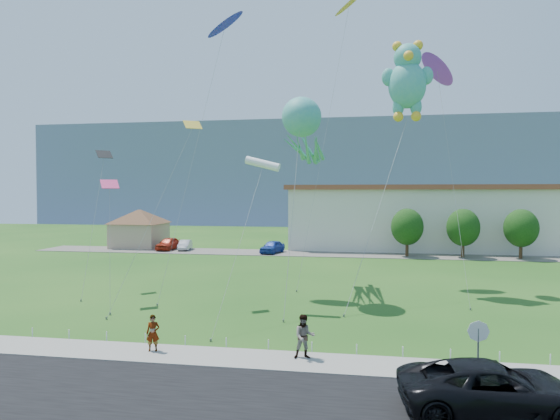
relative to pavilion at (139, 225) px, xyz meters
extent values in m
plane|color=#1C4B15|center=(24.00, -38.00, -3.02)|extent=(160.00, 160.00, 0.00)
cube|color=black|center=(24.00, -46.00, -2.99)|extent=(80.00, 8.00, 0.06)
cube|color=gray|center=(24.00, -40.75, -2.97)|extent=(80.00, 2.50, 0.10)
cube|color=#59544C|center=(24.00, -3.00, -2.99)|extent=(70.00, 6.00, 0.06)
cube|color=slate|center=(24.00, 82.00, 9.48)|extent=(160.00, 50.00, 25.00)
cube|color=tan|center=(0.00, 0.00, -1.42)|extent=(6.00, 6.00, 3.20)
pyramid|color=brown|center=(0.00, 0.00, 1.08)|extent=(9.20, 9.20, 1.80)
cube|color=beige|center=(50.00, 6.00, 0.78)|extent=(60.00, 14.00, 7.60)
cube|color=brown|center=(50.00, 6.00, 4.88)|extent=(61.00, 15.00, 0.60)
cylinder|color=slate|center=(33.50, -42.20, -1.92)|extent=(0.07, 0.07, 2.20)
cylinder|color=red|center=(33.50, -42.20, -0.92)|extent=(0.76, 0.04, 0.76)
cylinder|color=white|center=(33.50, -42.22, -0.92)|extent=(0.80, 0.02, 0.80)
cylinder|color=white|center=(13.00, -39.30, -2.77)|extent=(0.05, 0.05, 0.50)
cylinder|color=white|center=(15.00, -39.30, -2.77)|extent=(0.05, 0.05, 0.50)
cylinder|color=white|center=(17.00, -39.30, -2.77)|extent=(0.05, 0.05, 0.50)
cylinder|color=white|center=(19.00, -39.30, -2.77)|extent=(0.05, 0.05, 0.50)
cylinder|color=white|center=(21.00, -39.30, -2.77)|extent=(0.05, 0.05, 0.50)
cylinder|color=white|center=(23.00, -39.30, -2.77)|extent=(0.05, 0.05, 0.50)
cylinder|color=white|center=(25.00, -39.30, -2.77)|extent=(0.05, 0.05, 0.50)
cylinder|color=white|center=(27.00, -39.30, -2.77)|extent=(0.05, 0.05, 0.50)
cylinder|color=white|center=(29.00, -39.30, -2.77)|extent=(0.05, 0.05, 0.50)
cylinder|color=white|center=(31.00, -39.30, -2.77)|extent=(0.05, 0.05, 0.50)
cylinder|color=white|center=(33.00, -39.30, -2.77)|extent=(0.05, 0.05, 0.50)
cylinder|color=white|center=(35.00, -39.30, -2.77)|extent=(0.05, 0.05, 0.50)
cylinder|color=white|center=(37.00, -39.30, -2.77)|extent=(0.05, 0.05, 0.50)
cylinder|color=#3F2B19|center=(34.00, -4.00, -1.92)|extent=(0.36, 0.36, 2.20)
ellipsoid|color=#14380F|center=(34.00, -4.00, 0.38)|extent=(3.60, 3.60, 4.14)
cylinder|color=#3F2B19|center=(40.00, -4.00, -1.92)|extent=(0.36, 0.36, 2.20)
ellipsoid|color=#14380F|center=(40.00, -4.00, 0.38)|extent=(3.60, 3.60, 4.14)
cylinder|color=#3F2B19|center=(46.00, -4.00, -1.92)|extent=(0.36, 0.36, 2.20)
ellipsoid|color=#14380F|center=(46.00, -4.00, 0.38)|extent=(3.60, 3.60, 4.14)
imported|color=black|center=(33.45, -44.64, -2.13)|extent=(6.25, 3.36, 1.67)
imported|color=gray|center=(19.95, -40.54, -2.11)|extent=(0.67, 0.52, 1.63)
imported|color=gray|center=(26.79, -40.38, -1.98)|extent=(1.06, 0.91, 1.89)
imported|color=#AF2B15|center=(5.02, -2.44, -2.19)|extent=(2.10, 4.66, 1.55)
imported|color=#A9A9B0|center=(7.11, -2.23, -2.35)|extent=(1.97, 3.92, 1.23)
imported|color=#1B3897|center=(18.48, -3.47, -2.22)|extent=(2.74, 4.64, 1.48)
ellipsoid|color=teal|center=(25.09, -28.08, 9.28)|extent=(2.66, 3.46, 2.66)
sphere|color=white|center=(24.62, -29.12, 9.57)|extent=(0.42, 0.42, 0.42)
sphere|color=white|center=(25.57, -29.12, 9.57)|extent=(0.42, 0.42, 0.42)
cylinder|color=slate|center=(24.87, -34.28, -2.94)|extent=(0.10, 0.10, 0.16)
cylinder|color=gray|center=(24.98, -31.68, 2.81)|extent=(0.24, 5.22, 11.36)
ellipsoid|color=teal|center=(32.33, -23.50, 12.12)|extent=(2.75, 2.34, 3.43)
sphere|color=teal|center=(32.33, -23.50, 14.13)|extent=(2.01, 2.01, 2.01)
sphere|color=yellow|center=(31.59, -23.50, 14.97)|extent=(0.74, 0.74, 0.74)
sphere|color=yellow|center=(33.07, -23.50, 14.97)|extent=(0.74, 0.74, 0.74)
sphere|color=yellow|center=(32.33, -24.35, 14.02)|extent=(0.74, 0.74, 0.74)
ellipsoid|color=teal|center=(30.96, -23.50, 12.75)|extent=(0.95, 0.68, 1.33)
ellipsoid|color=teal|center=(33.71, -23.50, 12.75)|extent=(0.95, 0.68, 1.33)
ellipsoid|color=teal|center=(31.70, -23.50, 10.53)|extent=(0.85, 0.74, 1.37)
ellipsoid|color=teal|center=(32.97, -23.50, 10.53)|extent=(0.85, 0.74, 1.37)
sphere|color=yellow|center=(31.70, -23.71, 9.79)|extent=(0.74, 0.74, 0.74)
sphere|color=yellow|center=(32.97, -23.71, 9.79)|extent=(0.74, 0.74, 0.74)
cylinder|color=slate|center=(28.14, -32.55, -2.94)|extent=(0.10, 0.10, 0.16)
cylinder|color=gray|center=(30.24, -28.02, 3.36)|extent=(4.22, 9.07, 12.46)
cone|color=#B936DB|center=(34.67, -21.95, 13.59)|extent=(1.80, 1.33, 1.33)
cylinder|color=slate|center=(35.76, -29.53, -2.94)|extent=(0.10, 0.10, 0.16)
cylinder|color=gray|center=(35.21, -25.74, 5.26)|extent=(1.12, 7.60, 16.26)
cube|color=#CC2D67|center=(12.71, -30.97, 4.78)|extent=(1.29, 1.29, 0.86)
cylinder|color=slate|center=(14.53, -34.43, -2.94)|extent=(0.10, 0.10, 0.16)
cylinder|color=gray|center=(13.62, -32.70, 0.86)|extent=(1.85, 3.49, 7.45)
cube|color=gold|center=(18.09, -29.94, 8.68)|extent=(1.29, 1.29, 0.86)
cylinder|color=slate|center=(14.82, -35.39, -2.94)|extent=(0.10, 0.10, 0.16)
cylinder|color=gray|center=(16.46, -32.67, 2.81)|extent=(3.30, 5.48, 11.36)
cube|color=black|center=(9.69, -26.19, 7.14)|extent=(1.29, 1.29, 0.86)
cylinder|color=slate|center=(10.78, -31.38, -2.94)|extent=(0.10, 0.10, 0.16)
cylinder|color=gray|center=(10.23, -28.78, 2.04)|extent=(1.12, 5.21, 9.81)
cone|color=#2329C9|center=(19.00, -25.32, 16.70)|extent=(1.80, 1.33, 1.33)
cylinder|color=slate|center=(16.29, -31.72, -2.94)|extent=(0.10, 0.10, 0.16)
cylinder|color=gray|center=(17.64, -28.52, 6.82)|extent=(2.74, 6.42, 19.37)
cone|color=yellow|center=(27.93, -19.15, 19.95)|extent=(1.80, 1.33, 1.33)
cylinder|color=slate|center=(24.45, -25.80, -2.94)|extent=(0.10, 0.10, 0.16)
cylinder|color=gray|center=(26.19, -22.47, 8.44)|extent=(3.51, 6.68, 22.62)
cylinder|color=white|center=(23.00, -30.93, 6.01)|extent=(0.50, 2.25, 0.87)
cylinder|color=slate|center=(21.98, -38.47, -2.94)|extent=(0.10, 0.10, 0.16)
cylinder|color=gray|center=(22.49, -34.70, 1.48)|extent=(1.05, 7.57, 8.69)
camera|label=1|loc=(29.34, -61.48, 4.21)|focal=32.00mm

